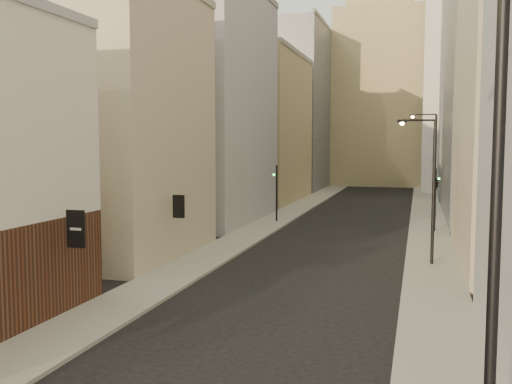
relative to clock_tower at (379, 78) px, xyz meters
The scene contains 14 objects.
sidewalk_left 41.32m from the clock_tower, 98.46° to the right, with size 3.00×140.00×0.15m, color #99988B.
sidewalk_right 41.64m from the clock_tower, 78.54° to the right, with size 3.00×140.00×0.15m, color #99988B.
left_bldg_beige 67.60m from the clock_tower, 99.46° to the right, with size 8.00×12.00×16.00m, color tan.
left_bldg_grey 51.76m from the clock_tower, 102.41° to the right, with size 8.00×16.00×20.00m, color gray.
left_bldg_tan 35.05m from the clock_tower, 108.97° to the right, with size 8.00×18.00×17.00m, color tan.
left_bldg_wingrid 17.23m from the clock_tower, 132.51° to the right, with size 8.00×20.00×24.00m, color gray.
right_bldg_wingrid 44.21m from the clock_tower, 72.80° to the right, with size 8.00×20.00×26.00m, color gray.
clock_tower is the anchor object (origin of this frame).
white_tower 17.83m from the clock_tower, 51.84° to the right, with size 8.00×8.00×41.50m.
streetlamp_near 86.69m from the clock_tower, 84.76° to the right, with size 2.65×0.99×10.41m.
streetlamp_mid 65.89m from the clock_tower, 83.55° to the right, with size 2.14×0.63×8.27m.
streetlamp_far 43.98m from the clock_tower, 79.31° to the right, with size 2.53×0.31×9.64m.
traffic_light_left 51.87m from the clock_tower, 95.96° to the right, with size 0.56×0.45×5.00m.
traffic_light_right 53.90m from the clock_tower, 81.28° to the right, with size 0.73×0.73×5.00m.
Camera 1 is at (5.63, -5.39, 7.01)m, focal length 40.00 mm.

